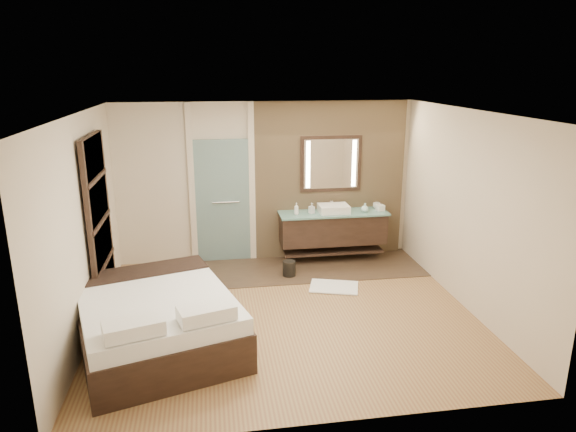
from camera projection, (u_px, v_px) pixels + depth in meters
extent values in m
plane|color=brown|center=(287.00, 314.00, 6.96)|extent=(5.00, 5.00, 0.00)
cube|color=#3D2B21|center=(307.00, 268.00, 8.57)|extent=(3.80, 1.30, 0.01)
cube|color=tan|center=(330.00, 180.00, 8.85)|extent=(2.60, 0.08, 2.70)
cube|color=black|center=(333.00, 229.00, 8.79)|extent=(1.80, 0.50, 0.50)
cube|color=black|center=(332.00, 250.00, 8.90)|extent=(1.71, 0.45, 0.04)
cube|color=#7FC2B9|center=(333.00, 213.00, 8.69)|extent=(1.85, 0.55, 0.03)
cube|color=white|center=(334.00, 209.00, 8.67)|extent=(0.50, 0.38, 0.13)
cylinder|color=silver|center=(331.00, 205.00, 8.84)|extent=(0.03, 0.03, 0.18)
cylinder|color=silver|center=(332.00, 201.00, 8.78)|extent=(0.02, 0.10, 0.02)
cube|color=black|center=(331.00, 164.00, 8.72)|extent=(1.06, 0.03, 0.96)
cube|color=white|center=(331.00, 164.00, 8.70)|extent=(0.94, 0.01, 0.84)
cube|color=#FFE4BF|center=(308.00, 165.00, 8.64)|extent=(0.07, 0.01, 0.80)
cube|color=#FFE4BF|center=(354.00, 163.00, 8.76)|extent=(0.07, 0.01, 0.80)
cube|color=#A6D2D1|center=(223.00, 202.00, 8.65)|extent=(0.90, 0.05, 2.10)
cylinder|color=silver|center=(226.00, 202.00, 8.61)|extent=(0.45, 0.03, 0.03)
cube|color=beige|center=(192.00, 185.00, 8.50)|extent=(0.10, 0.08, 2.70)
cube|color=beige|center=(252.00, 183.00, 8.65)|extent=(0.10, 0.08, 2.70)
cube|color=black|center=(100.00, 225.00, 6.83)|extent=(0.06, 1.20, 2.40)
cube|color=#F1E3CB|center=(107.00, 283.00, 7.07)|extent=(0.02, 1.06, 0.52)
cube|color=#F1E3CB|center=(103.00, 243.00, 6.91)|extent=(0.02, 1.06, 0.52)
cube|color=#F1E3CB|center=(99.00, 200.00, 6.74)|extent=(0.02, 1.06, 0.52)
cube|color=#F1E3CB|center=(94.00, 156.00, 6.58)|extent=(0.02, 1.06, 0.52)
cube|color=black|center=(157.00, 328.00, 6.12)|extent=(2.24, 2.53, 0.47)
cube|color=white|center=(155.00, 303.00, 6.02)|extent=(2.18, 2.47, 0.19)
cube|color=black|center=(142.00, 272.00, 6.69)|extent=(1.72, 0.93, 0.04)
cube|color=white|center=(134.00, 327.00, 5.08)|extent=(0.65, 0.47, 0.15)
cube|color=white|center=(206.00, 312.00, 5.39)|extent=(0.65, 0.47, 0.15)
cube|color=white|center=(334.00, 287.00, 7.79)|extent=(0.84, 0.69, 0.02)
cylinder|color=black|center=(289.00, 269.00, 8.21)|extent=(0.25, 0.25, 0.26)
cube|color=white|center=(380.00, 208.00, 8.78)|extent=(0.14, 0.14, 0.10)
imported|color=white|center=(296.00, 209.00, 8.53)|extent=(0.08, 0.08, 0.20)
imported|color=#B2B2B2|center=(312.00, 208.00, 8.60)|extent=(0.10, 0.11, 0.18)
imported|color=#BAEAE6|center=(365.00, 208.00, 8.69)|extent=(0.16, 0.16, 0.15)
imported|color=white|center=(377.00, 206.00, 8.92)|extent=(0.14, 0.14, 0.10)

